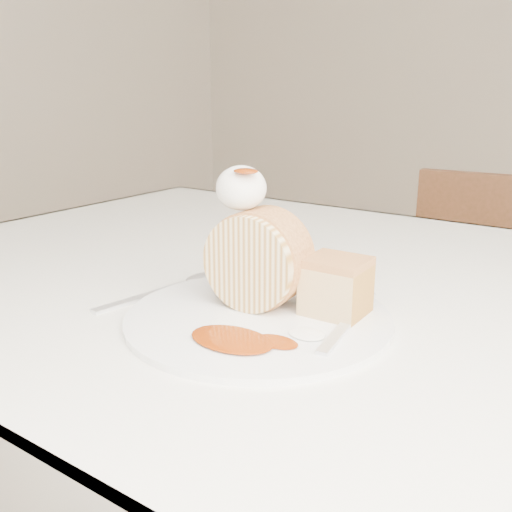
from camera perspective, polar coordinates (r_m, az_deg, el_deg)
The scene contains 10 objects.
table at distance 0.78m, azimuth 8.78°, elevation -9.06°, with size 1.40×0.90×0.75m.
chair_far at distance 1.66m, azimuth 22.43°, elevation -3.83°, with size 0.40×0.40×0.80m.
plate at distance 0.62m, azimuth 0.23°, elevation -6.17°, with size 0.29×0.29×0.01m, color white.
roulade_slice at distance 0.63m, azimuth 0.18°, elevation -0.35°, with size 0.11×0.11×0.06m, color beige.
cake_chunk at distance 0.62m, azimuth 8.01°, elevation -3.34°, with size 0.06×0.06×0.05m, color tan.
whipped_cream at distance 0.63m, azimuth -1.49°, elevation 6.82°, with size 0.06×0.06×0.05m, color white.
caramel_drizzle at distance 0.60m, azimuth -1.03°, elevation 9.06°, with size 0.03×0.02×0.01m, color #7B2805.
caramel_pool at distance 0.56m, azimuth -2.45°, elevation -8.30°, with size 0.09×0.06×0.00m, color #7B2805, non-canonical shape.
fork at distance 0.59m, azimuth 8.57°, elevation -7.27°, with size 0.02×0.17×0.00m, color silver.
spoon at distance 0.70m, azimuth -11.17°, elevation -4.03°, with size 0.03×0.17×0.00m, color silver.
Camera 1 is at (0.30, -0.44, 0.99)m, focal length 40.00 mm.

